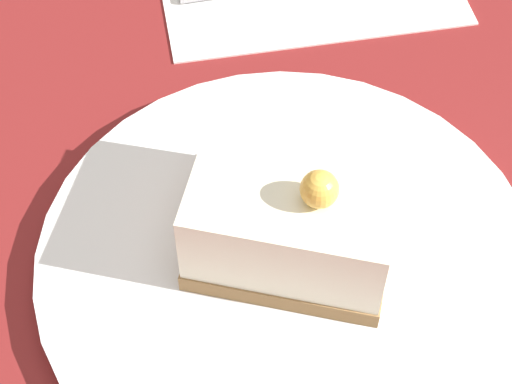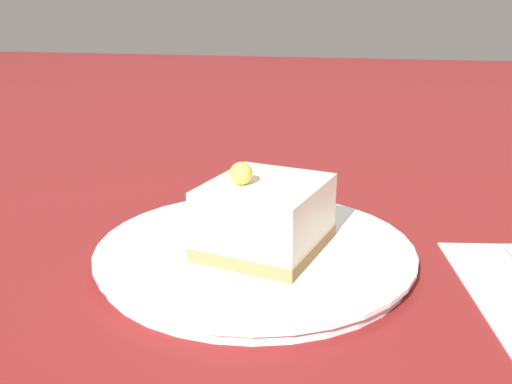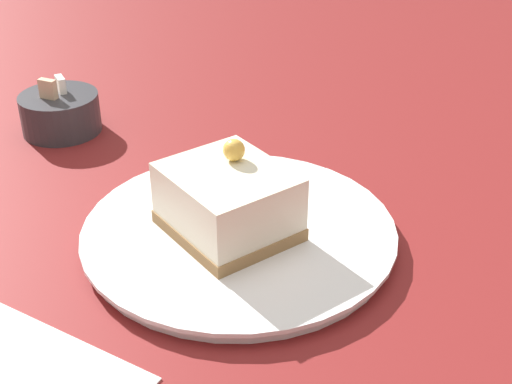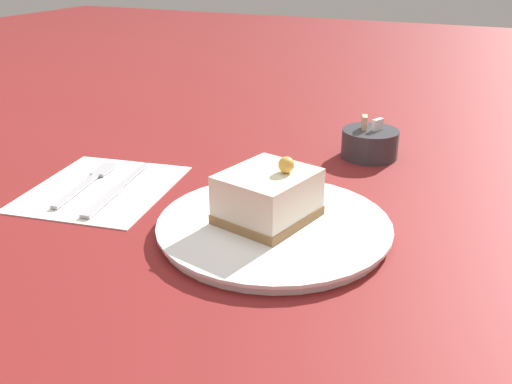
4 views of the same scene
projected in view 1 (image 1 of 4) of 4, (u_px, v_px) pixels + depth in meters
The scene contains 3 objects.
ground_plane at pixel (347, 296), 0.47m from camera, with size 4.00×4.00×0.00m, color maroon.
plate at pixel (288, 258), 0.47m from camera, with size 0.28×0.28×0.01m.
cake_slice at pixel (296, 206), 0.45m from camera, with size 0.11×0.12×0.08m.
Camera 1 is at (0.23, -0.05, 0.41)m, focal length 60.00 mm.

